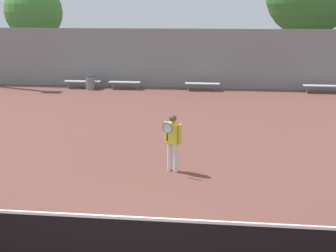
{
  "coord_description": "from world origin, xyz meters",
  "views": [
    {
      "loc": [
        1.38,
        -5.7,
        4.41
      ],
      "look_at": [
        0.25,
        5.71,
        0.96
      ],
      "focal_mm": 42.0,
      "sensor_mm": 36.0,
      "label": 1
    }
  ],
  "objects_px": {
    "trash_bin": "(90,82)",
    "tree_green_broad": "(34,12)",
    "tennis_net": "(120,244)",
    "bench_adjacent_court": "(202,84)",
    "bench_by_gate": "(82,82)",
    "tennis_player": "(173,140)",
    "bench_courtside_far": "(323,86)",
    "bench_courtside_near": "(125,82)"
  },
  "relations": [
    {
      "from": "tennis_net",
      "to": "bench_courtside_near",
      "type": "xyz_separation_m",
      "value": [
        -3.21,
        15.81,
        -0.17
      ]
    },
    {
      "from": "tennis_player",
      "to": "tree_green_broad",
      "type": "distance_m",
      "value": 23.16
    },
    {
      "from": "tree_green_broad",
      "to": "bench_by_gate",
      "type": "bearing_deg",
      "value": -53.2
    },
    {
      "from": "bench_adjacent_court",
      "to": "bench_courtside_near",
      "type": "bearing_deg",
      "value": -180.0
    },
    {
      "from": "bench_courtside_far",
      "to": "tennis_player",
      "type": "bearing_deg",
      "value": -122.14
    },
    {
      "from": "bench_adjacent_court",
      "to": "trash_bin",
      "type": "relative_size",
      "value": 2.39
    },
    {
      "from": "bench_adjacent_court",
      "to": "tree_green_broad",
      "type": "xyz_separation_m",
      "value": [
        -12.88,
        8.11,
        3.73
      ]
    },
    {
      "from": "tennis_net",
      "to": "trash_bin",
      "type": "distance_m",
      "value": 16.45
    },
    {
      "from": "tennis_player",
      "to": "bench_courtside_far",
      "type": "xyz_separation_m",
      "value": [
        7.1,
        11.31,
        -0.54
      ]
    },
    {
      "from": "bench_adjacent_court",
      "to": "trash_bin",
      "type": "xyz_separation_m",
      "value": [
        -6.29,
        -0.19,
        0.01
      ]
    },
    {
      "from": "bench_by_gate",
      "to": "bench_adjacent_court",
      "type": "bearing_deg",
      "value": -0.0
    },
    {
      "from": "bench_courtside_far",
      "to": "tree_green_broad",
      "type": "relative_size",
      "value": 0.32
    },
    {
      "from": "bench_courtside_far",
      "to": "tree_green_broad",
      "type": "bearing_deg",
      "value": 157.22
    },
    {
      "from": "tennis_net",
      "to": "bench_courtside_near",
      "type": "height_order",
      "value": "tennis_net"
    },
    {
      "from": "tennis_player",
      "to": "bench_by_gate",
      "type": "relative_size",
      "value": 0.8
    },
    {
      "from": "tennis_net",
      "to": "bench_courtside_near",
      "type": "distance_m",
      "value": 16.13
    },
    {
      "from": "tree_green_broad",
      "to": "trash_bin",
      "type": "bearing_deg",
      "value": -51.57
    },
    {
      "from": "trash_bin",
      "to": "tree_green_broad",
      "type": "relative_size",
      "value": 0.13
    },
    {
      "from": "bench_by_gate",
      "to": "trash_bin",
      "type": "distance_m",
      "value": 0.55
    },
    {
      "from": "tennis_net",
      "to": "tree_green_broad",
      "type": "relative_size",
      "value": 1.85
    },
    {
      "from": "tennis_net",
      "to": "bench_adjacent_court",
      "type": "height_order",
      "value": "tennis_net"
    },
    {
      "from": "tennis_net",
      "to": "tennis_player",
      "type": "xyz_separation_m",
      "value": [
        0.49,
        4.51,
        0.37
      ]
    },
    {
      "from": "trash_bin",
      "to": "tree_green_broad",
      "type": "xyz_separation_m",
      "value": [
        -6.59,
        8.3,
        3.72
      ]
    },
    {
      "from": "tennis_net",
      "to": "tennis_player",
      "type": "bearing_deg",
      "value": 83.74
    },
    {
      "from": "bench_adjacent_court",
      "to": "tree_green_broad",
      "type": "relative_size",
      "value": 0.3
    },
    {
      "from": "tennis_net",
      "to": "trash_bin",
      "type": "height_order",
      "value": "tennis_net"
    },
    {
      "from": "trash_bin",
      "to": "bench_adjacent_court",
      "type": "bearing_deg",
      "value": 1.69
    },
    {
      "from": "bench_courtside_near",
      "to": "bench_by_gate",
      "type": "distance_m",
      "value": 2.44
    },
    {
      "from": "bench_by_gate",
      "to": "tree_green_broad",
      "type": "height_order",
      "value": "tree_green_broad"
    },
    {
      "from": "tennis_player",
      "to": "bench_adjacent_court",
      "type": "relative_size",
      "value": 0.87
    },
    {
      "from": "bench_adjacent_court",
      "to": "tree_green_broad",
      "type": "height_order",
      "value": "tree_green_broad"
    },
    {
      "from": "bench_adjacent_court",
      "to": "tree_green_broad",
      "type": "distance_m",
      "value": 15.67
    },
    {
      "from": "bench_adjacent_court",
      "to": "tree_green_broad",
      "type": "bearing_deg",
      "value": 147.79
    },
    {
      "from": "tennis_net",
      "to": "bench_by_gate",
      "type": "height_order",
      "value": "tennis_net"
    },
    {
      "from": "bench_courtside_near",
      "to": "bench_courtside_far",
      "type": "bearing_deg",
      "value": 0.0
    },
    {
      "from": "bench_courtside_far",
      "to": "bench_adjacent_court",
      "type": "distance_m",
      "value": 6.44
    },
    {
      "from": "bench_courtside_near",
      "to": "trash_bin",
      "type": "relative_size",
      "value": 2.24
    },
    {
      "from": "tennis_player",
      "to": "bench_courtside_far",
      "type": "relative_size",
      "value": 0.82
    },
    {
      "from": "tennis_net",
      "to": "bench_courtside_far",
      "type": "distance_m",
      "value": 17.54
    },
    {
      "from": "bench_courtside_near",
      "to": "bench_by_gate",
      "type": "relative_size",
      "value": 0.87
    },
    {
      "from": "bench_adjacent_court",
      "to": "tennis_player",
      "type": "bearing_deg",
      "value": -93.36
    },
    {
      "from": "bench_courtside_near",
      "to": "trash_bin",
      "type": "distance_m",
      "value": 1.93
    }
  ]
}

